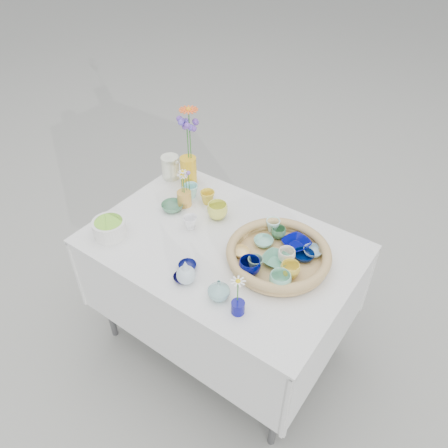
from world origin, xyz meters
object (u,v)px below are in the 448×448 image
Objects in this scene: display_table at (222,339)px; tall_vase_yellow at (189,171)px; wicker_tray at (278,255)px; bud_vase_seafoam at (219,290)px.

tall_vase_yellow is at bearing 146.07° from display_table.
display_table is at bearing -169.88° from wicker_tray.
bud_vase_seafoam reaches higher than display_table.
bud_vase_seafoam is (0.19, -0.28, 0.81)m from display_table.
bud_vase_seafoam is (-0.09, -0.33, 0.01)m from wicker_tray.
display_table is 12.90× the size of bud_vase_seafoam.
tall_vase_yellow is (-0.63, 0.58, 0.04)m from bud_vase_seafoam.
tall_vase_yellow is (-0.44, 0.30, 0.85)m from display_table.
display_table is 0.88m from bud_vase_seafoam.
bud_vase_seafoam is at bearing -105.39° from wicker_tray.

